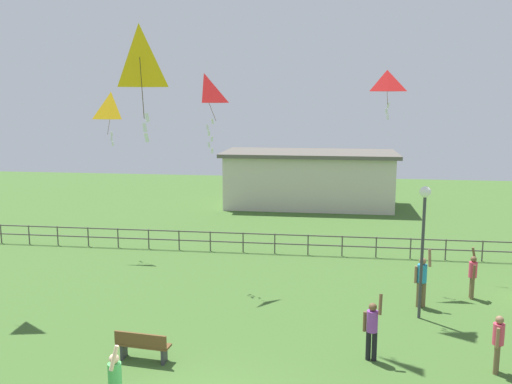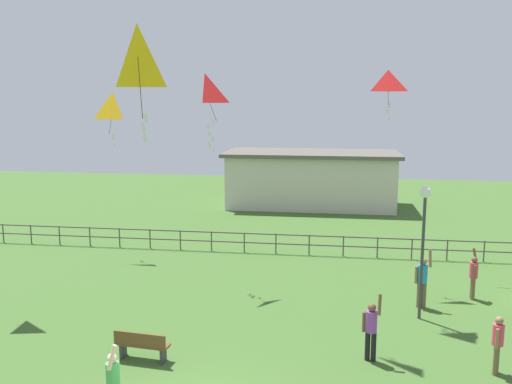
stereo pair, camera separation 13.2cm
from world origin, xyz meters
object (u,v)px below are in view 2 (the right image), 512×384
(person_3, at_px, (498,341))
(kite_2, at_px, (138,60))
(kite_7, at_px, (388,84))
(person_1, at_px, (371,327))
(person_4, at_px, (422,278))
(lamppost, at_px, (424,223))
(park_bench, at_px, (142,345))
(person_5, at_px, (474,274))
(person_0, at_px, (113,382))
(kite_6, at_px, (113,108))
(kite_0, at_px, (205,94))

(person_3, xyz_separation_m, kite_2, (-8.45, -2.58, 6.97))
(person_3, bearing_deg, kite_7, 107.17)
(person_1, relative_size, kite_2, 0.77)
(person_1, relative_size, person_4, 0.94)
(lamppost, height_order, park_bench, lamppost)
(kite_2, bearing_deg, person_5, 41.68)
(person_4, bearing_deg, kite_7, 109.86)
(person_0, relative_size, person_5, 1.03)
(lamppost, bearing_deg, kite_2, -139.24)
(lamppost, xyz_separation_m, person_3, (1.43, -3.47, -2.28))
(person_5, bearing_deg, person_4, -150.62)
(person_3, distance_m, kite_6, 18.49)
(person_5, bearing_deg, kite_6, 163.54)
(lamppost, bearing_deg, person_1, -118.69)
(person_4, height_order, person_5, person_4)
(person_5, xyz_separation_m, kite_2, (-9.16, -8.16, 6.94))
(person_0, relative_size, kite_2, 0.76)
(kite_0, distance_m, kite_2, 9.14)
(person_1, relative_size, kite_0, 0.66)
(kite_0, bearing_deg, person_1, -46.04)
(kite_0, bearing_deg, park_bench, -91.16)
(person_0, xyz_separation_m, kite_6, (-5.46, 13.54, 5.75))
(park_bench, height_order, person_0, person_0)
(person_1, xyz_separation_m, kite_0, (-6.02, 6.24, 6.32))
(person_3, distance_m, kite_2, 11.25)
(person_1, bearing_deg, kite_6, 138.93)
(park_bench, bearing_deg, kite_7, 49.81)
(kite_0, bearing_deg, person_0, -88.50)
(park_bench, distance_m, person_5, 11.84)
(kite_7, bearing_deg, person_4, -70.14)
(person_3, height_order, kite_0, kite_0)
(park_bench, distance_m, person_4, 9.63)
(lamppost, xyz_separation_m, kite_7, (-0.93, 4.15, 4.46))
(park_bench, relative_size, person_1, 0.80)
(person_4, bearing_deg, kite_6, 157.15)
(person_3, relative_size, person_5, 0.85)
(park_bench, relative_size, person_0, 0.81)
(person_3, xyz_separation_m, kite_6, (-14.40, 10.04, 5.80))
(lamppost, distance_m, kite_2, 10.39)
(person_5, height_order, kite_0, kite_0)
(park_bench, distance_m, person_0, 2.91)
(lamppost, height_order, kite_7, kite_7)
(lamppost, relative_size, kite_0, 1.50)
(person_0, relative_size, kite_7, 1.05)
(person_0, relative_size, person_1, 0.98)
(person_0, xyz_separation_m, person_3, (8.94, 3.50, -0.05))
(person_3, distance_m, kite_0, 12.95)
(person_3, bearing_deg, park_bench, -175.99)
(park_bench, bearing_deg, person_5, 31.78)
(person_0, bearing_deg, person_1, 33.18)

